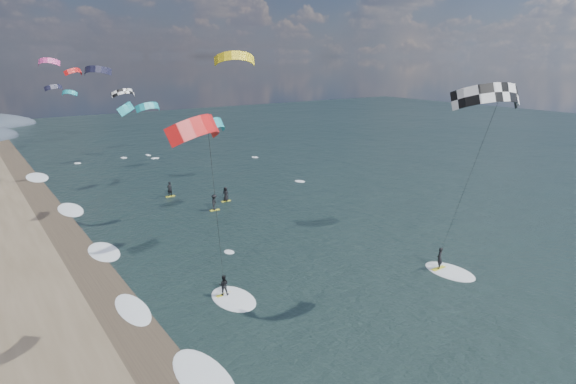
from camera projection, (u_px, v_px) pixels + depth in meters
ground at (431, 365)px, 25.71m from camera, size 260.00×260.00×0.00m
wet_sand_strip at (148, 350)px, 27.01m from camera, size 3.00×240.00×0.00m
kitesurfer_near_a at (488, 136)px, 28.62m from camera, size 7.88×8.89×15.01m
kitesurfer_near_b at (217, 196)px, 26.40m from camera, size 6.86×8.72×13.82m
far_kitesurfers at (208, 197)px, 53.28m from camera, size 5.60×8.68×1.80m
bg_kite_field at (106, 82)px, 65.45m from camera, size 12.63×68.47×7.78m
shoreline_surf at (141, 309)px, 31.42m from camera, size 2.40×79.40×0.11m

